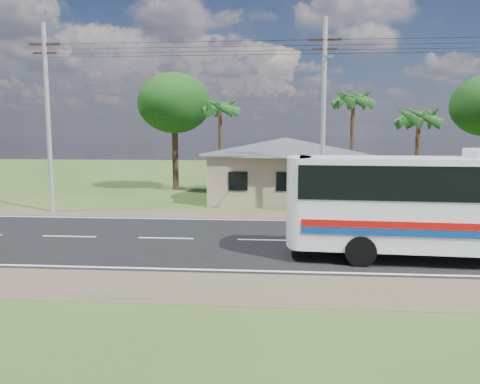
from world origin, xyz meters
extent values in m
plane|color=#2B491A|center=(0.00, 0.00, 0.00)|extent=(120.00, 120.00, 0.00)
cube|color=black|center=(0.00, 0.00, 0.01)|extent=(120.00, 10.00, 0.02)
cube|color=brown|center=(0.00, 6.50, 0.01)|extent=(120.00, 3.00, 0.01)
cube|color=brown|center=(0.00, -6.50, 0.01)|extent=(120.00, 3.00, 0.01)
cube|color=silver|center=(0.00, 4.70, 0.03)|extent=(120.00, 0.15, 0.01)
cube|color=silver|center=(0.00, -4.70, 0.03)|extent=(120.00, 0.15, 0.01)
cube|color=silver|center=(0.00, 0.00, 0.03)|extent=(120.00, 0.15, 0.01)
cube|color=tan|center=(1.00, 13.00, 1.60)|extent=(10.00, 8.00, 3.20)
cube|color=#4C4F54|center=(1.00, 13.00, 3.25)|extent=(10.60, 8.60, 0.10)
pyramid|color=#4C4F54|center=(1.00, 13.00, 4.40)|extent=(12.40, 10.00, 1.20)
cube|color=black|center=(-2.00, 8.98, 1.70)|extent=(1.20, 0.08, 1.20)
cube|color=black|center=(1.00, 8.98, 1.70)|extent=(1.20, 0.08, 1.20)
cube|color=black|center=(4.00, 8.98, 1.70)|extent=(1.20, 0.08, 1.20)
cylinder|color=#3B2515|center=(10.70, 6.70, 1.30)|extent=(0.16, 0.16, 2.60)
cylinder|color=#3B2515|center=(10.70, 10.30, 1.30)|extent=(0.16, 0.16, 2.60)
cylinder|color=#9E9E99|center=(-13.00, 6.50, 5.50)|extent=(0.26, 0.26, 11.00)
cube|color=#3B2515|center=(-13.00, 6.50, 9.80)|extent=(1.80, 0.12, 0.12)
cube|color=#3B2515|center=(-13.00, 6.50, 9.30)|extent=(1.40, 0.10, 0.10)
cylinder|color=#9E9E99|center=(3.00, 6.50, 5.50)|extent=(0.26, 0.26, 11.00)
cube|color=#3B2515|center=(3.00, 6.50, 9.80)|extent=(1.80, 0.12, 0.12)
cube|color=#3B2515|center=(3.00, 6.50, 9.30)|extent=(1.40, 0.10, 0.10)
cylinder|color=gray|center=(3.00, 5.50, 8.60)|extent=(0.08, 2.00, 0.08)
cube|color=gray|center=(3.00, 4.50, 8.60)|extent=(0.50, 0.18, 0.12)
cylinder|color=black|center=(-5.00, 6.50, 9.60)|extent=(16.00, 0.02, 0.02)
cylinder|color=black|center=(10.50, 6.50, 9.60)|extent=(15.00, 0.02, 0.02)
cylinder|color=#47301E|center=(9.50, 11.00, 3.00)|extent=(0.28, 0.28, 6.00)
cylinder|color=#47301E|center=(6.00, 15.50, 3.75)|extent=(0.28, 0.28, 7.50)
cylinder|color=#47301E|center=(-4.00, 16.00, 3.50)|extent=(0.28, 0.28, 7.00)
cylinder|color=#47301E|center=(-8.00, 18.00, 2.97)|extent=(0.50, 0.50, 5.95)
ellipsoid|color=#10370F|center=(-8.00, 18.00, 7.15)|extent=(6.00, 6.00, 4.92)
cube|color=black|center=(1.32, -2.33, 2.61)|extent=(0.30, 2.56, 2.00)
cylinder|color=black|center=(3.46, -3.74, 0.55)|extent=(1.13, 0.46, 1.11)
cylinder|color=black|center=(3.62, -1.19, 0.55)|extent=(1.13, 0.46, 1.11)
imported|color=#1C229A|center=(9.07, 6.47, 0.81)|extent=(0.62, 0.43, 1.63)
camera|label=1|loc=(0.50, -20.25, 4.73)|focal=35.00mm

